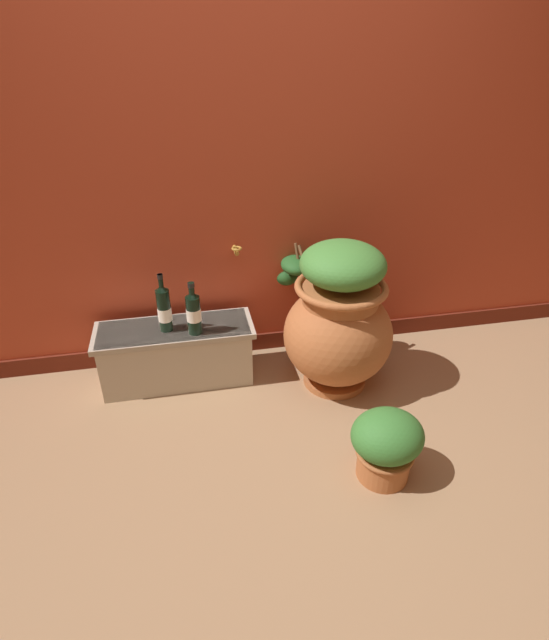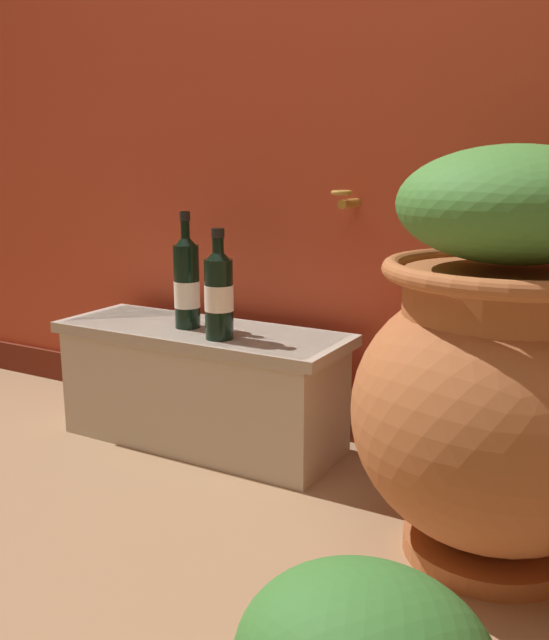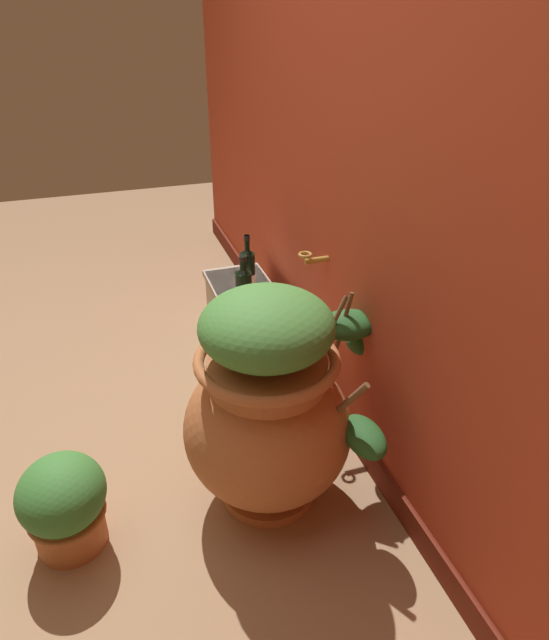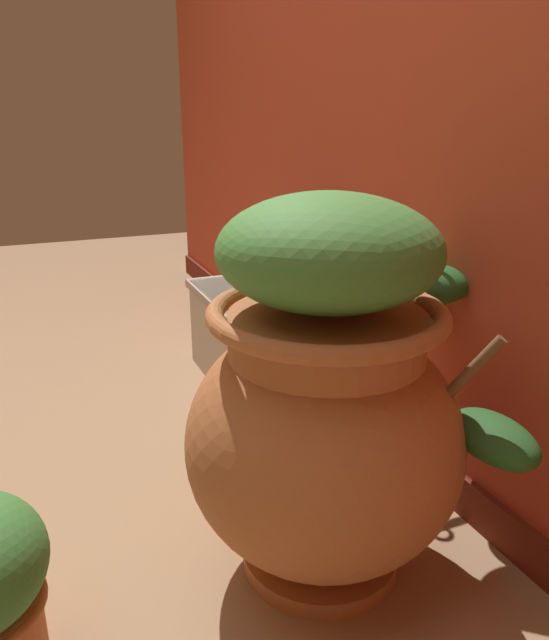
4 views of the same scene
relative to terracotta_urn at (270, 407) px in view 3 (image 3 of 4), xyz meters
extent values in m
plane|color=#9E7A56|center=(-0.43, -0.70, -0.39)|extent=(7.00, 7.00, 0.00)
cube|color=#B74228|center=(-0.43, 0.50, 0.91)|extent=(4.40, 0.20, 2.60)
cube|color=maroon|center=(-0.43, 0.40, -0.34)|extent=(4.40, 0.02, 0.11)
cylinder|color=#B28433|center=(-0.48, 0.35, 0.29)|extent=(0.02, 0.10, 0.02)
torus|color=#B28433|center=(-0.48, 0.30, 0.32)|extent=(0.06, 0.06, 0.01)
cylinder|color=#B26638|center=(0.00, -0.01, -0.37)|extent=(0.34, 0.34, 0.04)
ellipsoid|color=#B26638|center=(0.00, -0.01, -0.09)|extent=(0.58, 0.58, 0.53)
cylinder|color=#B26638|center=(0.00, -0.01, 0.15)|extent=(0.39, 0.39, 0.10)
torus|color=#B26638|center=(0.00, -0.01, 0.20)|extent=(0.47, 0.47, 0.04)
cylinder|color=brown|center=(0.17, 0.21, 0.10)|extent=(0.08, 0.10, 0.16)
ellipsoid|color=#235623|center=(0.20, 0.25, -0.03)|extent=(0.21, 0.12, 0.08)
cylinder|color=brown|center=(-0.12, 0.27, 0.21)|extent=(0.06, 0.13, 0.20)
ellipsoid|color=#235623|center=(-0.15, 0.34, 0.18)|extent=(0.17, 0.21, 0.09)
cylinder|color=brown|center=(-0.13, 0.31, 0.15)|extent=(0.05, 0.10, 0.30)
ellipsoid|color=#235623|center=(-0.18, 0.42, 0.07)|extent=(0.13, 0.12, 0.10)
ellipsoid|color=#428438|center=(0.00, -0.01, 0.32)|extent=(0.43, 0.43, 0.22)
cube|color=beige|center=(-0.85, 0.18, -0.22)|extent=(0.79, 0.29, 0.33)
cube|color=#AEA592|center=(-0.85, 0.18, -0.07)|extent=(0.84, 0.30, 0.03)
cylinder|color=black|center=(-0.74, 0.12, 0.05)|extent=(0.07, 0.07, 0.21)
cone|color=black|center=(-0.74, 0.12, 0.16)|extent=(0.07, 0.07, 0.04)
cylinder|color=black|center=(-0.74, 0.12, 0.19)|extent=(0.03, 0.03, 0.08)
cylinder|color=black|center=(-0.74, 0.12, 0.22)|extent=(0.03, 0.03, 0.02)
cylinder|color=white|center=(-0.74, 0.12, 0.05)|extent=(0.08, 0.08, 0.07)
cylinder|color=black|center=(-0.88, 0.18, 0.06)|extent=(0.07, 0.07, 0.23)
cone|color=black|center=(-0.88, 0.18, 0.19)|extent=(0.07, 0.07, 0.04)
cylinder|color=black|center=(-0.88, 0.18, 0.22)|extent=(0.02, 0.02, 0.09)
cylinder|color=black|center=(-0.88, 0.18, 0.25)|extent=(0.03, 0.03, 0.02)
cylinder|color=white|center=(-0.88, 0.18, 0.04)|extent=(0.07, 0.07, 0.07)
cylinder|color=#B26638|center=(0.00, -0.70, -0.32)|extent=(0.23, 0.23, 0.14)
torus|color=#A45D33|center=(0.00, -0.70, -0.26)|extent=(0.25, 0.25, 0.02)
ellipsoid|color=#387A33|center=(0.00, -0.70, -0.17)|extent=(0.31, 0.28, 0.22)
camera|label=1|loc=(-0.76, -2.11, 1.29)|focal=27.54mm
camera|label=2|loc=(0.25, -1.35, 0.40)|focal=39.07mm
camera|label=3|loc=(1.43, -0.46, 1.21)|focal=31.81mm
camera|label=4|loc=(0.98, -0.53, 0.56)|focal=33.83mm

